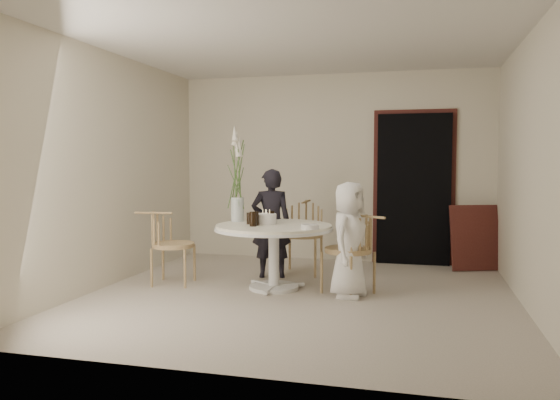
% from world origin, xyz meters
% --- Properties ---
extents(ground, '(4.50, 4.50, 0.00)m').
position_xyz_m(ground, '(0.00, 0.00, 0.00)').
color(ground, beige).
rests_on(ground, ground).
extents(room_shell, '(4.50, 4.50, 4.50)m').
position_xyz_m(room_shell, '(0.00, 0.00, 1.62)').
color(room_shell, silver).
rests_on(room_shell, ground).
extents(doorway, '(1.00, 0.10, 2.10)m').
position_xyz_m(doorway, '(1.15, 2.19, 1.05)').
color(doorway, black).
rests_on(doorway, ground).
extents(door_trim, '(1.12, 0.03, 2.22)m').
position_xyz_m(door_trim, '(1.15, 2.23, 1.11)').
color(door_trim, '#56241D').
rests_on(door_trim, ground).
extents(table, '(1.33, 1.33, 0.73)m').
position_xyz_m(table, '(-0.35, 0.25, 0.62)').
color(table, silver).
rests_on(table, ground).
extents(picture_frame, '(0.68, 0.41, 0.86)m').
position_xyz_m(picture_frame, '(1.95, 1.95, 0.43)').
color(picture_frame, '#56241D').
rests_on(picture_frame, ground).
extents(chair_far, '(0.53, 0.57, 0.93)m').
position_xyz_m(chair_far, '(-0.22, 1.30, 0.60)').
color(chair_far, tan).
rests_on(chair_far, ground).
extents(chair_right, '(0.66, 0.65, 0.88)m').
position_xyz_m(chair_right, '(0.59, 0.18, 0.57)').
color(chair_right, tan).
rests_on(chair_right, ground).
extents(chair_left, '(0.55, 0.52, 0.86)m').
position_xyz_m(chair_left, '(-1.68, 0.18, 0.55)').
color(chair_left, tan).
rests_on(chair_left, ground).
extents(girl, '(0.56, 0.45, 1.35)m').
position_xyz_m(girl, '(-0.54, 0.85, 0.67)').
color(girl, black).
rests_on(girl, ground).
extents(boy, '(0.52, 0.68, 1.22)m').
position_xyz_m(boy, '(0.52, 0.10, 0.61)').
color(boy, white).
rests_on(boy, ground).
extents(birthday_cake, '(0.24, 0.24, 0.17)m').
position_xyz_m(birthday_cake, '(-0.46, 0.29, 0.79)').
color(birthday_cake, white).
rests_on(birthday_cake, table).
extents(cola_tumbler_a, '(0.08, 0.08, 0.13)m').
position_xyz_m(cola_tumbler_a, '(-0.63, 0.23, 0.80)').
color(cola_tumbler_a, black).
rests_on(cola_tumbler_a, table).
extents(cola_tumbler_b, '(0.10, 0.10, 0.16)m').
position_xyz_m(cola_tumbler_b, '(-0.53, 0.05, 0.81)').
color(cola_tumbler_b, black).
rests_on(cola_tumbler_b, table).
extents(cola_tumbler_c, '(0.10, 0.10, 0.15)m').
position_xyz_m(cola_tumbler_c, '(-0.53, 0.14, 0.81)').
color(cola_tumbler_c, black).
rests_on(cola_tumbler_c, table).
extents(cola_tumbler_d, '(0.09, 0.09, 0.15)m').
position_xyz_m(cola_tumbler_d, '(-0.41, 0.35, 0.80)').
color(cola_tumbler_d, black).
rests_on(cola_tumbler_d, table).
extents(plate_stack, '(0.22, 0.22, 0.05)m').
position_xyz_m(plate_stack, '(0.12, -0.04, 0.75)').
color(plate_stack, silver).
rests_on(plate_stack, table).
extents(flower_vase, '(0.15, 0.15, 1.13)m').
position_xyz_m(flower_vase, '(-0.85, 0.47, 1.20)').
color(flower_vase, silver).
rests_on(flower_vase, table).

